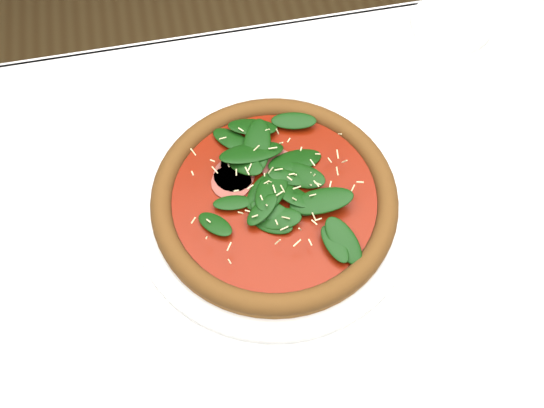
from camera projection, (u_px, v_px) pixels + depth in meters
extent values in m
plane|color=brown|center=(302.00, 390.00, 1.41)|extent=(6.00, 6.00, 0.00)
cube|color=white|center=(327.00, 259.00, 0.77)|extent=(1.20, 0.80, 0.04)
cylinder|color=#4E321F|center=(8.00, 235.00, 1.21)|extent=(0.06, 0.06, 0.71)
cylinder|color=#4E321F|center=(515.00, 145.00, 1.32)|extent=(0.06, 0.06, 0.71)
cube|color=white|center=(265.00, 74.00, 1.05)|extent=(1.20, 0.01, 0.22)
cylinder|color=silver|center=(274.00, 205.00, 0.78)|extent=(0.36, 0.36, 0.01)
torus|color=silver|center=(274.00, 204.00, 0.78)|extent=(0.36, 0.36, 0.01)
cylinder|color=#A06E26|center=(274.00, 201.00, 0.77)|extent=(0.37, 0.37, 0.01)
torus|color=#9A5E23|center=(274.00, 197.00, 0.76)|extent=(0.37, 0.37, 0.03)
cylinder|color=maroon|center=(274.00, 197.00, 0.76)|extent=(0.31, 0.31, 0.00)
cylinder|color=#96473C|center=(274.00, 196.00, 0.76)|extent=(0.27, 0.27, 0.00)
ellipsoid|color=#0E390A|center=(274.00, 192.00, 0.75)|extent=(0.30, 0.30, 0.02)
cylinder|color=beige|center=(274.00, 189.00, 0.75)|extent=(0.27, 0.27, 0.00)
cylinder|color=silver|center=(451.00, 24.00, 0.95)|extent=(0.13, 0.13, 0.01)
torus|color=silver|center=(451.00, 22.00, 0.94)|extent=(0.13, 0.13, 0.01)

